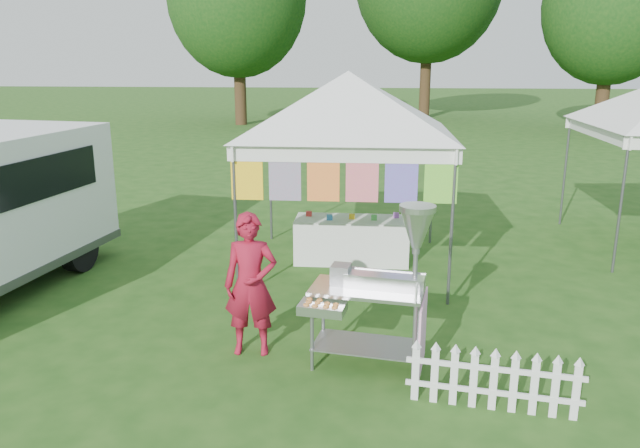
{
  "coord_description": "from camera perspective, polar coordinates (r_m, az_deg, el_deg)",
  "views": [
    {
      "loc": [
        0.39,
        -5.81,
        3.21
      ],
      "look_at": [
        -0.28,
        1.97,
        1.1
      ],
      "focal_mm": 35.0,
      "sensor_mm": 36.0,
      "label": 1
    }
  ],
  "objects": [
    {
      "name": "ground",
      "position": [
        6.65,
        1.0,
        -13.76
      ],
      "size": [
        120.0,
        120.0,
        0.0
      ],
      "primitive_type": "plane",
      "color": "#204A15",
      "rests_on": "ground"
    },
    {
      "name": "canopy_main",
      "position": [
        9.31,
        2.62,
        13.74
      ],
      "size": [
        4.24,
        4.24,
        3.45
      ],
      "color": "#59595E",
      "rests_on": "ground"
    },
    {
      "name": "tree_right",
      "position": [
        29.49,
        25.22,
        17.62
      ],
      "size": [
        5.6,
        5.6,
        8.42
      ],
      "color": "#332512",
      "rests_on": "ground"
    },
    {
      "name": "donut_cart",
      "position": [
        6.41,
        6.01,
        -4.65
      ],
      "size": [
        1.39,
        0.86,
        1.78
      ],
      "rotation": [
        0.0,
        0.0,
        -0.16
      ],
      "color": "gray",
      "rests_on": "ground"
    },
    {
      "name": "vendor",
      "position": [
        6.86,
        -6.35,
        -5.53
      ],
      "size": [
        0.61,
        0.42,
        1.6
      ],
      "primitive_type": "imported",
      "rotation": [
        0.0,
        0.0,
        0.07
      ],
      "color": "maroon",
      "rests_on": "ground"
    },
    {
      "name": "picket_fence",
      "position": [
        6.18,
        15.58,
        -13.74
      ],
      "size": [
        1.6,
        0.28,
        0.56
      ],
      "rotation": [
        0.0,
        0.0,
        -0.16
      ],
      "color": "white",
      "rests_on": "ground"
    },
    {
      "name": "display_table",
      "position": [
        10.0,
        2.92,
        -1.47
      ],
      "size": [
        1.8,
        0.7,
        0.71
      ],
      "primitive_type": "cube",
      "color": "white",
      "rests_on": "ground"
    }
  ]
}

